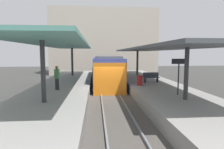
{
  "coord_description": "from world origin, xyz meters",
  "views": [
    {
      "loc": [
        -1.11,
        -15.14,
        3.51
      ],
      "look_at": [
        0.42,
        3.31,
        1.54
      ],
      "focal_mm": 31.48,
      "sensor_mm": 36.0,
      "label": 1
    }
  ],
  "objects_px": {
    "commuter_train": "(106,70)",
    "litter_bin": "(140,80)",
    "platform_bench": "(151,77)",
    "passenger_near_bench": "(57,78)",
    "platform_sign": "(179,68)"
  },
  "relations": [
    {
      "from": "platform_sign",
      "to": "platform_bench",
      "type": "bearing_deg",
      "value": 91.54
    },
    {
      "from": "commuter_train",
      "to": "passenger_near_bench",
      "type": "height_order",
      "value": "commuter_train"
    },
    {
      "from": "commuter_train",
      "to": "passenger_near_bench",
      "type": "distance_m",
      "value": 8.01
    },
    {
      "from": "commuter_train",
      "to": "passenger_near_bench",
      "type": "relative_size",
      "value": 6.7
    },
    {
      "from": "commuter_train",
      "to": "platform_bench",
      "type": "relative_size",
      "value": 7.97
    },
    {
      "from": "platform_bench",
      "to": "platform_sign",
      "type": "relative_size",
      "value": 0.63
    },
    {
      "from": "litter_bin",
      "to": "passenger_near_bench",
      "type": "bearing_deg",
      "value": -167.33
    },
    {
      "from": "platform_bench",
      "to": "passenger_near_bench",
      "type": "xyz_separation_m",
      "value": [
        -7.57,
        -3.07,
        0.4
      ]
    },
    {
      "from": "commuter_train",
      "to": "litter_bin",
      "type": "relative_size",
      "value": 13.95
    },
    {
      "from": "platform_bench",
      "to": "litter_bin",
      "type": "height_order",
      "value": "platform_bench"
    },
    {
      "from": "platform_sign",
      "to": "passenger_near_bench",
      "type": "distance_m",
      "value": 8.09
    },
    {
      "from": "commuter_train",
      "to": "platform_sign",
      "type": "bearing_deg",
      "value": -67.33
    },
    {
      "from": "platform_sign",
      "to": "litter_bin",
      "type": "bearing_deg",
      "value": 112.81
    },
    {
      "from": "platform_bench",
      "to": "passenger_near_bench",
      "type": "bearing_deg",
      "value": -157.9
    },
    {
      "from": "commuter_train",
      "to": "litter_bin",
      "type": "bearing_deg",
      "value": -67.43
    }
  ]
}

